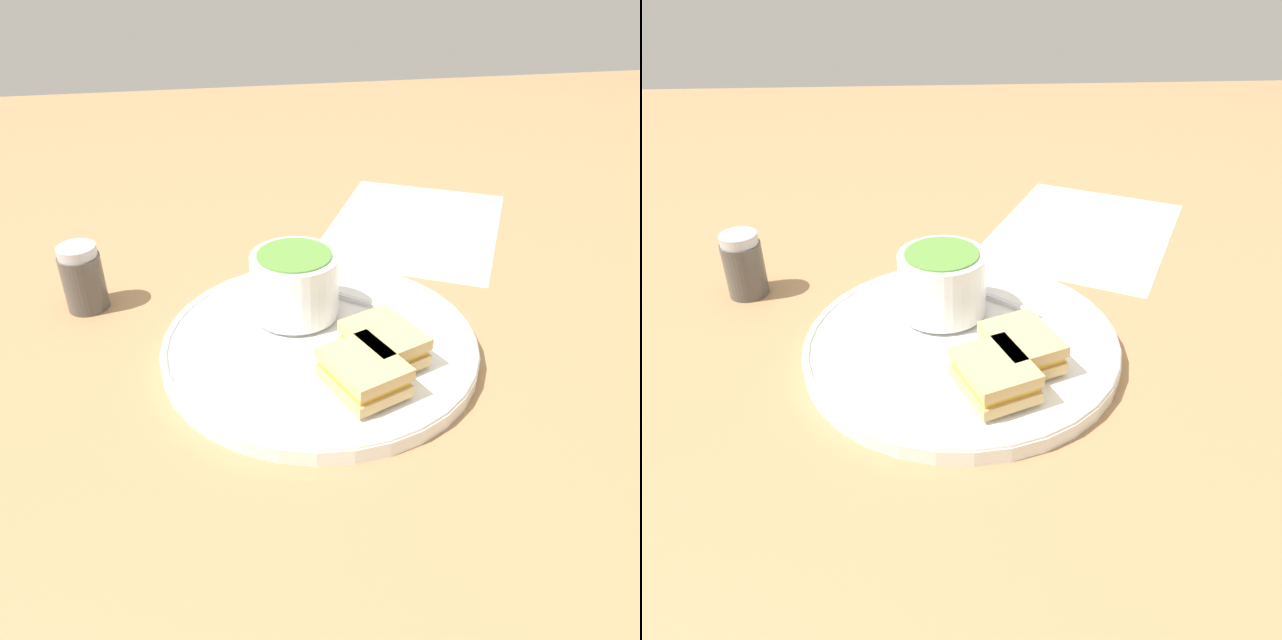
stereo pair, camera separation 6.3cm
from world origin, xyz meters
The scene contains 8 objects.
ground_plane centered at (0.00, 0.00, 0.00)m, with size 2.40×2.40×0.00m, color #9E754C.
plate centered at (0.00, 0.00, 0.01)m, with size 0.32×0.32×0.02m.
soup_bowl centered at (-0.02, 0.05, 0.06)m, with size 0.09×0.09×0.07m.
spoon centered at (0.02, 0.09, 0.02)m, with size 0.09×0.08×0.01m.
sandwich_half_near centered at (0.02, -0.09, 0.04)m, with size 0.08×0.09×0.03m.
sandwich_half_far centered at (0.05, -0.04, 0.04)m, with size 0.08×0.09×0.03m.
salt_shaker centered at (-0.25, 0.14, 0.04)m, with size 0.05×0.05×0.08m.
menu_sheet centered at (0.19, 0.28, 0.00)m, with size 0.35×0.38×0.00m.
Camera 2 is at (-0.03, -0.52, 0.38)m, focal length 35.00 mm.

